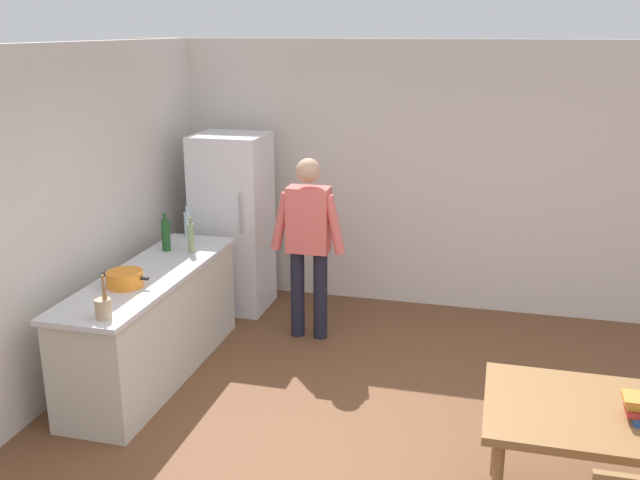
# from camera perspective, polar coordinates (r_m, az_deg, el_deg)

# --- Properties ---
(ground_plane) EXTENTS (14.00, 14.00, 0.00)m
(ground_plane) POSITION_cam_1_polar(r_m,az_deg,el_deg) (5.02, 4.24, -17.31)
(ground_plane) COLOR brown
(wall_back) EXTENTS (6.40, 0.12, 2.70)m
(wall_back) POSITION_cam_1_polar(r_m,az_deg,el_deg) (7.28, 8.76, 5.02)
(wall_back) COLOR silver
(wall_back) RESTS_ON ground_plane
(wall_left) EXTENTS (0.12, 5.60, 2.70)m
(wall_left) POSITION_cam_1_polar(r_m,az_deg,el_deg) (5.61, -22.14, 0.45)
(wall_left) COLOR silver
(wall_left) RESTS_ON ground_plane
(kitchen_counter) EXTENTS (0.64, 2.20, 0.90)m
(kitchen_counter) POSITION_cam_1_polar(r_m,az_deg,el_deg) (6.07, -13.26, -6.55)
(kitchen_counter) COLOR beige
(kitchen_counter) RESTS_ON ground_plane
(refrigerator) EXTENTS (0.70, 0.67, 1.80)m
(refrigerator) POSITION_cam_1_polar(r_m,az_deg,el_deg) (7.25, -7.02, 1.39)
(refrigerator) COLOR white
(refrigerator) RESTS_ON ground_plane
(person) EXTENTS (0.70, 0.22, 1.70)m
(person) POSITION_cam_1_polar(r_m,az_deg,el_deg) (6.43, -0.93, 0.25)
(person) COLOR #1E1E2D
(person) RESTS_ON ground_plane
(dining_table) EXTENTS (1.40, 0.90, 0.75)m
(dining_table) POSITION_cam_1_polar(r_m,az_deg,el_deg) (4.41, 22.38, -13.51)
(dining_table) COLOR olive
(dining_table) RESTS_ON ground_plane
(cooking_pot) EXTENTS (0.40, 0.28, 0.12)m
(cooking_pot) POSITION_cam_1_polar(r_m,az_deg,el_deg) (5.62, -15.43, -3.04)
(cooking_pot) COLOR orange
(cooking_pot) RESTS_ON kitchen_counter
(utensil_jar) EXTENTS (0.11, 0.11, 0.32)m
(utensil_jar) POSITION_cam_1_polar(r_m,az_deg,el_deg) (5.05, -17.03, -5.23)
(utensil_jar) COLOR tan
(utensil_jar) RESTS_ON kitchen_counter
(bottle_wine_green) EXTENTS (0.08, 0.08, 0.34)m
(bottle_wine_green) POSITION_cam_1_polar(r_m,az_deg,el_deg) (6.41, -12.30, 0.43)
(bottle_wine_green) COLOR #1E5123
(bottle_wine_green) RESTS_ON kitchen_counter
(bottle_water_clear) EXTENTS (0.07, 0.07, 0.30)m
(bottle_water_clear) POSITION_cam_1_polar(r_m,az_deg,el_deg) (6.80, -10.59, 1.29)
(bottle_water_clear) COLOR silver
(bottle_water_clear) RESTS_ON kitchen_counter
(bottle_vinegar_tall) EXTENTS (0.06, 0.06, 0.32)m
(bottle_vinegar_tall) POSITION_cam_1_polar(r_m,az_deg,el_deg) (6.31, -10.33, 0.18)
(bottle_vinegar_tall) COLOR gray
(bottle_vinegar_tall) RESTS_ON kitchen_counter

